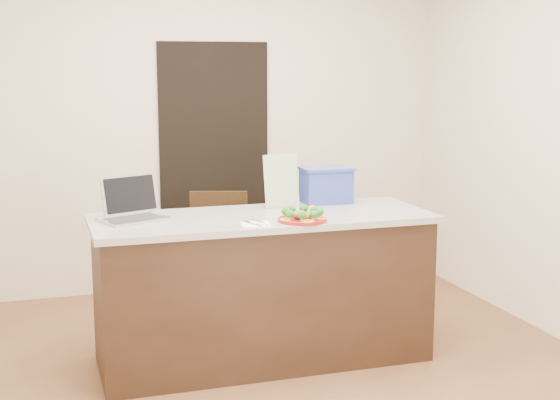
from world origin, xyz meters
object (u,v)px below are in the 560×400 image
object	(u,v)px
island	(263,288)
blue_box	(326,185)
yogurt_bottle	(312,210)
chair	(222,249)
laptop	(132,207)
plate	(302,219)
napkin	(256,224)

from	to	relation	value
island	blue_box	distance (m)	0.83
yogurt_bottle	chair	bearing A→B (deg)	112.16
yogurt_bottle	chair	xyz separation A→B (m)	(-0.36, 0.88, -0.42)
laptop	plate	bearing A→B (deg)	-43.67
laptop	blue_box	size ratio (longest dim) A/B	1.30
plate	yogurt_bottle	xyz separation A→B (m)	(0.12, 0.18, 0.02)
chair	yogurt_bottle	bearing A→B (deg)	-50.87
island	laptop	bearing A→B (deg)	170.39
island	blue_box	xyz separation A→B (m)	(0.52, 0.29, 0.58)
island	yogurt_bottle	distance (m)	0.57
plate	blue_box	xyz separation A→B (m)	(0.35, 0.53, 0.11)
blue_box	chair	distance (m)	0.93
island	laptop	xyz separation A→B (m)	(-0.77, 0.13, 0.53)
napkin	plate	bearing A→B (deg)	2.92
napkin	laptop	size ratio (longest dim) A/B	0.37
laptop	blue_box	bearing A→B (deg)	-14.85
laptop	blue_box	xyz separation A→B (m)	(1.29, 0.16, 0.05)
napkin	yogurt_bottle	distance (m)	0.45
plate	yogurt_bottle	world-z (taller)	yogurt_bottle
chair	island	bearing A→B (deg)	-68.54
plate	chair	distance (m)	1.15
island	plate	size ratio (longest dim) A/B	7.12
island	napkin	xyz separation A→B (m)	(-0.12, -0.26, 0.46)
napkin	yogurt_bottle	size ratio (longest dim) A/B	2.38
plate	yogurt_bottle	bearing A→B (deg)	55.03
napkin	chair	xyz separation A→B (m)	(0.05, 1.07, -0.40)
laptop	blue_box	world-z (taller)	laptop
napkin	chair	bearing A→B (deg)	87.05
island	chair	size ratio (longest dim) A/B	2.22
napkin	chair	size ratio (longest dim) A/B	0.17
island	yogurt_bottle	xyz separation A→B (m)	(0.29, -0.07, 0.49)
chair	laptop	bearing A→B (deg)	-119.28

